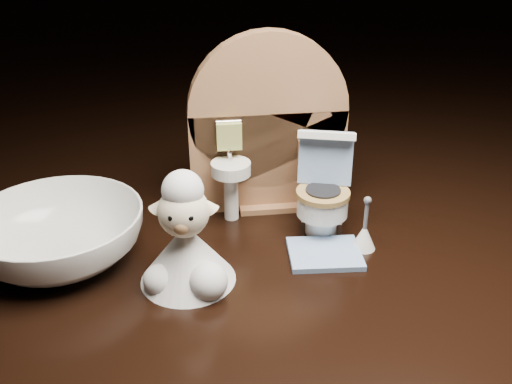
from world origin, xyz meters
TOP-DOWN VIEW (x-y plane):
  - backdrop_panel at (-0.00, 0.06)m, footprint 0.13×0.05m
  - toy_toilet at (0.04, 0.02)m, footprint 0.05×0.06m
  - bath_mat at (0.03, -0.02)m, footprint 0.06×0.05m
  - toilet_brush at (0.06, -0.01)m, footprint 0.02×0.02m
  - plush_lamb at (-0.07, -0.04)m, footprint 0.07×0.07m
  - ceramic_bowl at (-0.16, 0.00)m, footprint 0.16×0.16m

SIDE VIEW (x-z plane):
  - bath_mat at x=0.03m, z-range 0.00..0.00m
  - toilet_brush at x=0.06m, z-range -0.01..0.03m
  - ceramic_bowl at x=-0.16m, z-range 0.00..0.04m
  - plush_lamb at x=-0.07m, z-range -0.01..0.07m
  - toy_toilet at x=0.04m, z-range -0.01..0.07m
  - backdrop_panel at x=0.00m, z-range -0.01..0.14m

